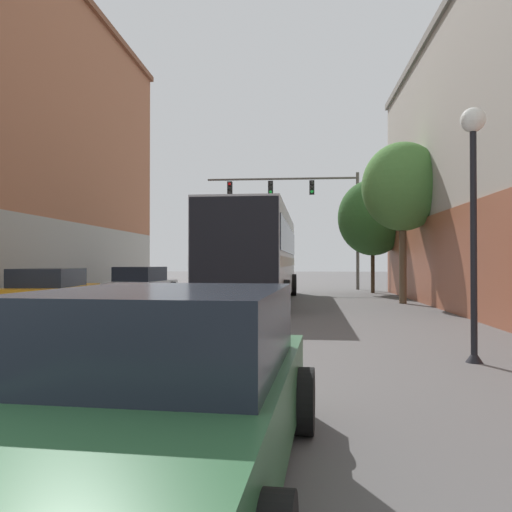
# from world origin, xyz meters

# --- Properties ---
(lane_center_line) EXTENTS (0.14, 43.62, 0.01)m
(lane_center_line) POSITION_xyz_m (0.00, 15.81, 0.00)
(lane_center_line) COLOR silver
(lane_center_line) RESTS_ON ground_plane
(bus) EXTENTS (3.10, 11.79, 3.43)m
(bus) POSITION_xyz_m (1.15, 18.54, 1.93)
(bus) COLOR #B7B7BC
(bus) RESTS_ON ground_plane
(hatchback_foreground) EXTENTS (2.27, 4.11, 1.36)m
(hatchback_foreground) POSITION_xyz_m (1.82, 2.54, 0.64)
(hatchback_foreground) COLOR #285633
(hatchback_foreground) RESTS_ON ground_plane
(parked_car_left_near) EXTENTS (2.21, 4.15, 1.38)m
(parked_car_left_near) POSITION_xyz_m (-4.28, 12.80, 0.66)
(parked_car_left_near) COLOR orange
(parked_car_left_near) RESTS_ON ground_plane
(parked_car_left_mid) EXTENTS (2.46, 4.07, 1.35)m
(parked_car_left_mid) POSITION_xyz_m (-4.03, 20.32, 0.64)
(parked_car_left_mid) COLOR silver
(parked_car_left_mid) RESTS_ON ground_plane
(traffic_signal_gantry) EXTENTS (8.67, 0.36, 6.62)m
(traffic_signal_gantry) POSITION_xyz_m (3.26, 27.60, 4.95)
(traffic_signal_gantry) COLOR #514C47
(traffic_signal_gantry) RESTS_ON ground_plane
(street_lamp) EXTENTS (0.38, 0.38, 3.96)m
(street_lamp) POSITION_xyz_m (5.50, 7.10, 2.63)
(street_lamp) COLOR black
(street_lamp) RESTS_ON ground_plane
(street_tree_near) EXTENTS (3.04, 2.74, 6.07)m
(street_tree_near) POSITION_xyz_m (6.70, 18.22, 4.38)
(street_tree_near) COLOR brown
(street_tree_near) RESTS_ON ground_plane
(street_tree_far) EXTENTS (3.47, 3.13, 5.71)m
(street_tree_far) POSITION_xyz_m (6.51, 24.54, 3.79)
(street_tree_far) COLOR #3D2D1E
(street_tree_far) RESTS_ON ground_plane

